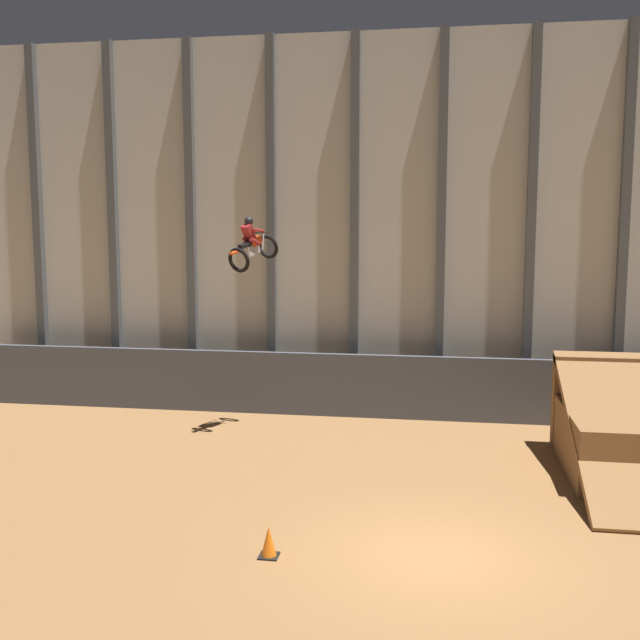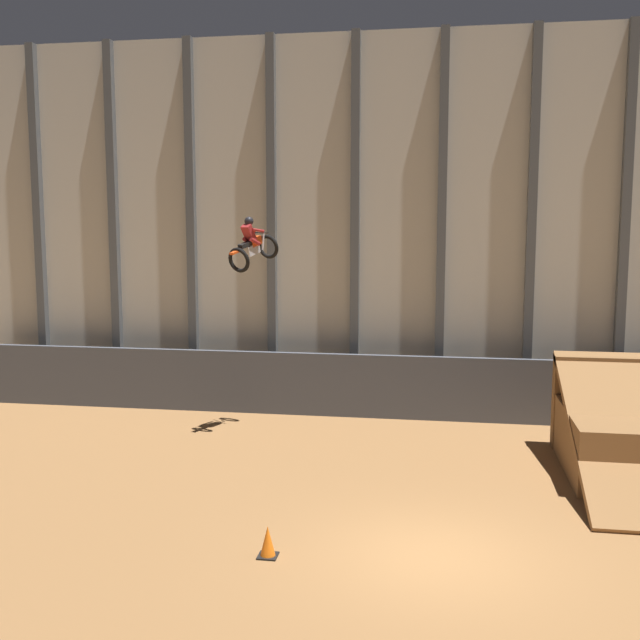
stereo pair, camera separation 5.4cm
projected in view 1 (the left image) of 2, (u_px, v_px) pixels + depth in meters
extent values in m
plane|color=olive|center=(434.00, 556.00, 13.69)|extent=(60.00, 60.00, 0.00)
cube|color=beige|center=(441.00, 224.00, 23.93)|extent=(32.00, 0.12, 12.12)
cube|color=#4C5156|center=(38.00, 224.00, 25.93)|extent=(0.28, 0.28, 12.12)
cube|color=#4C5156|center=(113.00, 224.00, 25.49)|extent=(0.28, 0.28, 12.12)
cube|color=#4C5156|center=(191.00, 224.00, 25.05)|extent=(0.28, 0.28, 12.12)
cube|color=#4C5156|center=(271.00, 224.00, 24.61)|extent=(0.28, 0.28, 12.12)
cube|color=#4C5156|center=(355.00, 224.00, 24.17)|extent=(0.28, 0.28, 12.12)
cube|color=#4C5156|center=(441.00, 224.00, 23.73)|extent=(0.28, 0.28, 12.12)
cube|color=#4C5156|center=(531.00, 224.00, 23.29)|extent=(0.28, 0.28, 12.12)
cube|color=#4C5156|center=(624.00, 224.00, 22.85)|extent=(0.28, 0.28, 12.12)
cube|color=#474C56|center=(438.00, 389.00, 23.15)|extent=(31.36, 0.20, 2.00)
cube|color=brown|center=(611.00, 441.00, 18.38)|extent=(2.26, 4.24, 1.53)
cube|color=brown|center=(597.00, 403.00, 20.15)|extent=(2.31, 0.50, 2.54)
cube|color=olive|center=(621.00, 431.00, 17.43)|extent=(2.31, 6.13, 2.73)
torus|color=black|center=(268.00, 247.00, 22.10)|extent=(0.78, 0.56, 0.73)
torus|color=black|center=(239.00, 260.00, 21.01)|extent=(0.78, 0.56, 0.73)
cube|color=#B7B7BC|center=(252.00, 250.00, 21.48)|extent=(0.40, 0.60, 0.40)
cube|color=#E54C19|center=(254.00, 241.00, 21.54)|extent=(0.38, 0.52, 0.34)
cube|color=black|center=(246.00, 244.00, 21.23)|extent=(0.38, 0.59, 0.25)
cube|color=#E54C19|center=(235.00, 252.00, 20.85)|extent=(0.28, 0.39, 0.15)
cylinder|color=#B7B7BC|center=(263.00, 240.00, 21.88)|extent=(0.10, 0.14, 0.55)
cylinder|color=black|center=(261.00, 233.00, 21.77)|extent=(0.54, 0.44, 0.04)
cube|color=maroon|center=(249.00, 233.00, 21.29)|extent=(0.43, 0.50, 0.52)
sphere|color=black|center=(249.00, 221.00, 21.26)|extent=(0.37, 0.39, 0.32)
cylinder|color=maroon|center=(248.00, 241.00, 21.49)|extent=(0.28, 0.44, 0.25)
cylinder|color=maroon|center=(255.00, 241.00, 21.36)|extent=(0.28, 0.44, 0.25)
cylinder|color=maroon|center=(249.00, 230.00, 21.56)|extent=(0.29, 0.51, 0.13)
cylinder|color=maroon|center=(258.00, 230.00, 21.38)|extent=(0.29, 0.51, 0.13)
cube|color=black|center=(269.00, 556.00, 13.69)|extent=(0.36, 0.36, 0.03)
cone|color=orange|center=(269.00, 541.00, 13.65)|extent=(0.28, 0.28, 0.55)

